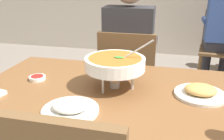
{
  "coord_description": "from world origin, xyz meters",
  "views": [
    {
      "loc": [
        0.29,
        -1.08,
        1.26
      ],
      "look_at": [
        0.0,
        0.15,
        0.79
      ],
      "focal_mm": 39.39,
      "sensor_mm": 36.0,
      "label": 1
    }
  ],
  "objects": [
    {
      "name": "rice_plate",
      "position": [
        -0.08,
        -0.25,
        0.76
      ],
      "size": [
        0.24,
        0.24,
        0.06
      ],
      "color": "white",
      "rests_on": "dining_table_main"
    },
    {
      "name": "sauce_dish",
      "position": [
        -0.4,
        0.04,
        0.75
      ],
      "size": [
        0.09,
        0.09,
        0.02
      ],
      "color": "white",
      "rests_on": "dining_table_main"
    },
    {
      "name": "chair_diner_main",
      "position": [
        -0.0,
        0.69,
        0.51
      ],
      "size": [
        0.44,
        0.44,
        0.9
      ],
      "color": "brown",
      "rests_on": "ground_plane"
    },
    {
      "name": "dining_table_main",
      "position": [
        0.0,
        0.0,
        0.63
      ],
      "size": [
        1.31,
        0.82,
        0.74
      ],
      "color": "brown",
      "rests_on": "ground_plane"
    },
    {
      "name": "chair_bg_right",
      "position": [
        0.9,
        2.05,
        0.51
      ],
      "size": [
        0.5,
        0.5,
        0.9
      ],
      "color": "brown",
      "rests_on": "ground_plane"
    },
    {
      "name": "appetizer_plate",
      "position": [
        0.46,
        0.04,
        0.76
      ],
      "size": [
        0.24,
        0.24,
        0.06
      ],
      "color": "white",
      "rests_on": "dining_table_main"
    },
    {
      "name": "diner_main",
      "position": [
        0.0,
        0.73,
        0.75
      ],
      "size": [
        0.4,
        0.45,
        1.31
      ],
      "color": "#2D2D38",
      "rests_on": "ground_plane"
    },
    {
      "name": "curry_bowl",
      "position": [
        0.04,
        0.04,
        0.86
      ],
      "size": [
        0.33,
        0.3,
        0.26
      ],
      "color": "silver",
      "rests_on": "dining_table_main"
    },
    {
      "name": "patron_bg_right",
      "position": [
        0.87,
        1.95,
        0.75
      ],
      "size": [
        0.4,
        0.45,
        1.31
      ],
      "color": "#2D2D38",
      "rests_on": "ground_plane"
    }
  ]
}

